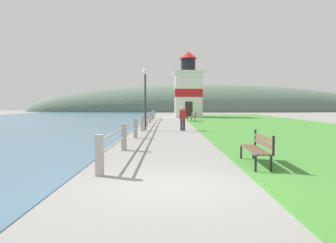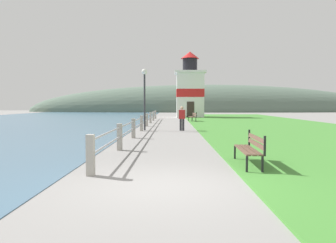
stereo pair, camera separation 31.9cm
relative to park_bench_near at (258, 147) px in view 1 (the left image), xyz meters
name	(u,v)px [view 1 (the left image)]	position (x,y,z in m)	size (l,w,h in m)	color
ground_plane	(173,186)	(-2.34, -2.13, -0.54)	(160.00, 160.00, 0.00)	gray
grass_verge	(272,126)	(5.47, 16.13, -0.51)	(12.00, 54.77, 0.06)	#428433
seawall_railing	(145,120)	(-4.05, 13.89, 0.03)	(0.18, 30.22, 0.98)	#A8A399
park_bench_near	(258,147)	(0.00, 0.00, 0.00)	(0.55, 2.00, 0.94)	brown
park_bench_midway	(192,116)	(-0.12, 22.58, 0.00)	(0.70, 1.83, 0.94)	brown
lighthouse	(188,90)	(0.13, 33.07, 2.92)	(3.87, 3.87, 8.35)	white
person_strolling	(183,117)	(-1.50, 12.03, 0.30)	(0.42, 0.30, 1.56)	#28282D
lamp_post	(145,88)	(-3.90, 12.34, 2.20)	(0.36, 0.36, 3.96)	#333338
distant_hillside	(204,112)	(5.66, 64.39, -0.54)	(80.00, 16.00, 12.00)	#566B5B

